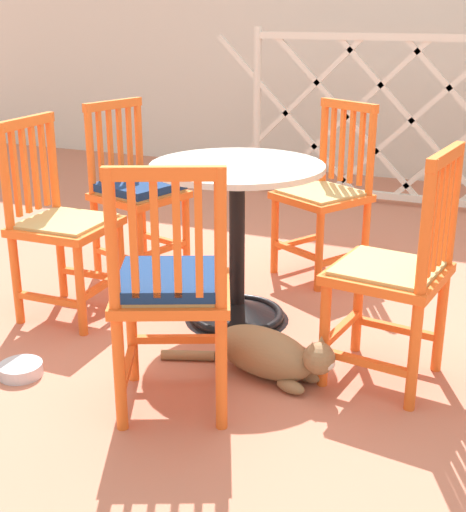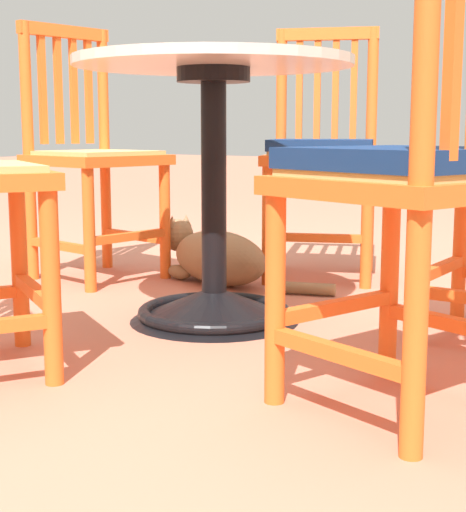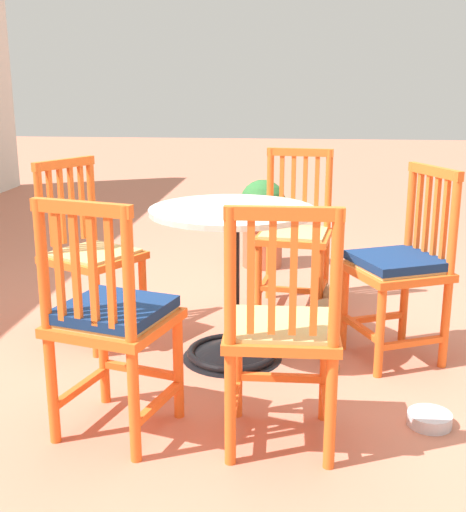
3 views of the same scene
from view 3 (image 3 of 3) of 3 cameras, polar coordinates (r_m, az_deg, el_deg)
ground_plane at (r=3.23m, az=2.66°, el=-8.76°), size 24.00×24.00×0.00m
cafe_table at (r=3.14m, az=-0.07°, el=-3.89°), size 0.76×0.76×0.73m
orange_chair_tucked_in at (r=3.19m, az=14.12°, el=-0.97°), size 0.53×0.53×0.91m
orange_chair_facing_out at (r=3.81m, az=5.30°, el=1.78°), size 0.45×0.45×0.91m
orange_chair_by_planter at (r=3.42m, az=-12.21°, el=-0.02°), size 0.54×0.54×0.91m
orange_chair_near_fence at (r=2.47m, az=-10.37°, el=-5.46°), size 0.50×0.50×0.91m
orange_chair_at_corner at (r=2.36m, az=4.19°, el=-6.61°), size 0.41×0.41×0.91m
tabby_cat at (r=3.50m, az=7.82°, el=-5.25°), size 0.75×0.31×0.23m
terracotta_planter at (r=4.69m, az=2.55°, el=3.02°), size 0.32×0.32×0.62m
pet_water_bowl at (r=2.75m, az=16.48°, el=-13.26°), size 0.17×0.17×0.05m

